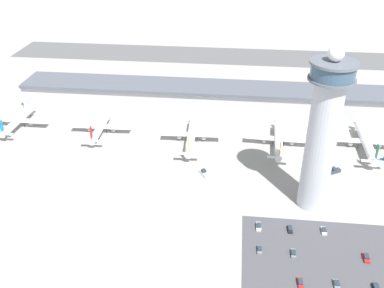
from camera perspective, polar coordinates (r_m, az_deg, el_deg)
ground_plane at (r=202.22m, az=1.59°, el=-4.02°), size 1000.00×1000.00×0.00m
terminal_building at (r=259.76m, az=2.94°, el=6.08°), size 232.13×25.00×16.30m
runway_strip at (r=363.16m, az=4.03°, el=11.66°), size 348.20×44.00×0.01m
control_tower at (r=172.36m, az=17.04°, el=1.58°), size 17.37×17.37×68.70m
parking_lot_surface at (r=167.73m, az=17.99°, el=-14.15°), size 64.00×40.00×0.01m
airplane_gate_alpha at (r=260.82m, az=-22.08°, el=2.97°), size 32.83×36.42×12.62m
airplane_gate_bravo at (r=240.79m, az=-12.04°, el=2.30°), size 33.22×35.93×12.56m
airplane_gate_charlie at (r=226.17m, az=-0.07°, el=1.32°), size 31.44×43.50×13.68m
airplane_gate_delta at (r=227.36m, az=11.46°, el=0.71°), size 34.46×42.10×13.05m
airplane_gate_echo at (r=237.31m, az=22.13°, el=0.37°), size 34.01×43.70×14.02m
service_truck_catering at (r=200.70m, az=1.62°, el=-3.97°), size 5.71×7.02×2.81m
service_truck_baggage at (r=213.51m, az=18.43°, el=-3.41°), size 6.59×5.15×2.86m
car_red_hatchback at (r=155.37m, az=14.24°, el=-17.50°), size 1.97×4.83×1.41m
car_black_suv at (r=174.52m, az=12.93°, el=-11.02°), size 1.82×4.29×1.44m
car_maroon_suv at (r=173.50m, az=8.87°, el=-10.79°), size 1.93×4.79×1.59m
car_navy_sedan at (r=170.94m, az=22.21°, el=-13.84°), size 2.11×4.86×1.58m
car_yellow_taxi at (r=161.55m, az=23.33°, el=-17.19°), size 1.91×4.03×1.52m
car_blue_compact at (r=158.29m, az=18.72°, el=-17.28°), size 1.95×4.09×1.36m
car_white_wagon at (r=163.95m, az=9.00°, el=-13.73°), size 1.73×4.30×1.36m
car_silver_sedan at (r=177.19m, az=17.17°, el=-10.98°), size 1.86×4.24×1.57m
car_green_van at (r=164.84m, az=13.36°, el=-13.99°), size 1.87×4.48×1.40m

